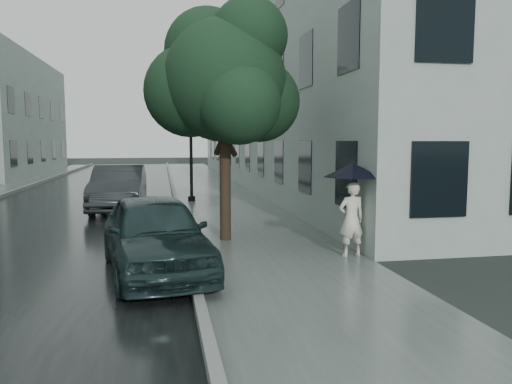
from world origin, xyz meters
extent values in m
plane|color=black|center=(0.00, 0.00, 0.00)|extent=(120.00, 120.00, 0.00)
cube|color=slate|center=(0.25, 12.00, 0.00)|extent=(3.50, 60.00, 0.01)
cube|color=slate|center=(-1.57, 12.00, 0.07)|extent=(0.15, 60.00, 0.15)
cube|color=black|center=(-5.08, 12.00, 0.00)|extent=(6.85, 60.00, 0.00)
cube|color=#97A49D|center=(5.50, 19.50, 4.50)|extent=(7.00, 36.00, 9.00)
cube|color=black|center=(2.02, 19.50, 4.50)|extent=(0.08, 32.40, 7.20)
cube|color=black|center=(-10.32, 30.00, 4.00)|extent=(0.08, 16.20, 6.40)
imported|color=beige|center=(1.70, 2.00, 0.77)|extent=(0.60, 0.43, 1.53)
cylinder|color=black|center=(1.73, 2.05, 1.32)|extent=(0.02, 0.02, 0.62)
cone|color=black|center=(1.73, 2.05, 1.77)|extent=(1.45, 1.45, 0.28)
cylinder|color=black|center=(1.73, 2.05, 1.93)|extent=(0.02, 0.02, 0.08)
cylinder|color=black|center=(1.73, 2.05, 0.98)|extent=(0.03, 0.03, 0.06)
cylinder|color=#332619|center=(-0.60, 4.17, 1.32)|extent=(0.26, 0.26, 2.64)
sphere|color=#193720|center=(-0.60, 4.17, 3.73)|extent=(2.84, 2.84, 2.84)
sphere|color=#193720|center=(0.28, 4.50, 3.29)|extent=(1.96, 1.96, 1.96)
sphere|color=#193720|center=(-1.37, 4.61, 3.52)|extent=(2.18, 2.18, 2.18)
sphere|color=#193720|center=(-0.39, 3.41, 3.18)|extent=(1.84, 1.84, 1.84)
sphere|color=#193720|center=(-0.93, 4.83, 4.50)|extent=(2.07, 2.07, 2.07)
sphere|color=#193720|center=(-0.06, 3.96, 4.71)|extent=(1.76, 1.76, 1.76)
cylinder|color=black|center=(-0.95, 11.87, 2.62)|extent=(0.12, 0.12, 5.23)
cylinder|color=black|center=(-0.95, 11.87, 0.10)|extent=(0.28, 0.28, 0.20)
cylinder|color=black|center=(-1.20, 11.89, 5.23)|extent=(0.51, 0.14, 0.08)
sphere|color=silver|center=(-1.50, 11.93, 5.18)|extent=(0.32, 0.32, 0.32)
imported|color=#192A2B|center=(-2.20, 1.46, 0.71)|extent=(2.30, 4.33, 1.40)
imported|color=#232528|center=(-3.50, 9.85, 0.76)|extent=(1.68, 4.62, 1.51)
camera|label=1|loc=(-2.05, -7.45, 2.38)|focal=35.00mm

